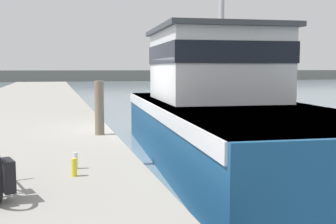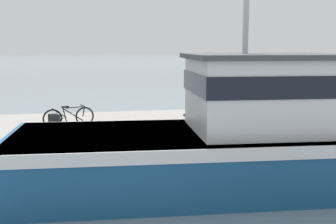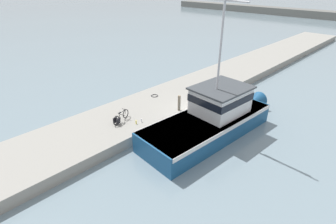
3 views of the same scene
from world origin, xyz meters
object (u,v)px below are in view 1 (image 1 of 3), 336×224
object	(u,v)px
boat_red_outer	(235,83)
water_bottle_by_bike	(74,167)
mooring_post	(99,108)
water_bottle_on_curb	(75,161)
fishing_boat_main	(222,109)

from	to	relation	value
boat_red_outer	water_bottle_by_bike	distance (m)	36.41
mooring_post	water_bottle_on_curb	xyz separation A→B (m)	(-0.70, -3.21, -0.49)
water_bottle_on_curb	water_bottle_by_bike	xyz separation A→B (m)	(-0.04, -0.45, 0.00)
fishing_boat_main	mooring_post	world-z (taller)	fishing_boat_main
water_bottle_on_curb	water_bottle_by_bike	distance (m)	0.45
boat_red_outer	water_bottle_by_bike	bearing A→B (deg)	-3.48
fishing_boat_main	mooring_post	xyz separation A→B (m)	(-3.05, -0.12, 0.10)
mooring_post	water_bottle_on_curb	size ratio (longest dim) A/B	4.91
mooring_post	water_bottle_on_curb	bearing A→B (deg)	-102.31
boat_red_outer	water_bottle_on_curb	size ratio (longest dim) A/B	23.43
boat_red_outer	water_bottle_on_curb	xyz separation A→B (m)	(-16.85, -31.81, 0.05)
fishing_boat_main	water_bottle_on_curb	size ratio (longest dim) A/B	47.67
fishing_boat_main	water_bottle_on_curb	world-z (taller)	fishing_boat_main
boat_red_outer	mooring_post	distance (m)	32.85
water_bottle_on_curb	fishing_boat_main	bearing A→B (deg)	41.62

